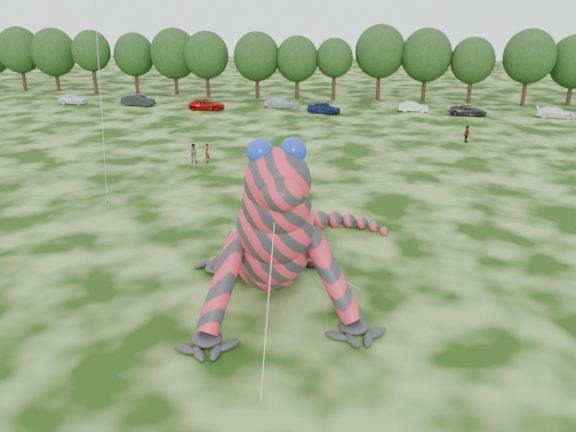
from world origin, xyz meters
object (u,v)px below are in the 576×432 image
(tree_9, at_px, (334,69))
(spectator_0, at_px, (207,153))
(tree_6, at_px, (207,64))
(car_3, at_px, (282,103))
(tree_1, at_px, (21,59))
(spectator_5, at_px, (290,173))
(tree_7, at_px, (257,65))
(car_5, at_px, (414,107))
(inflatable_gecko, at_px, (267,203))
(tree_8, at_px, (297,68))
(tree_5, at_px, (175,62))
(tree_12, at_px, (472,71))
(tree_2, at_px, (55,60))
(tree_13, at_px, (528,68))
(car_2, at_px, (207,105))
(car_7, at_px, (556,112))
(tree_11, at_px, (426,65))
(tree_14, at_px, (574,70))
(tree_10, at_px, (380,63))
(spectator_3, at_px, (467,134))
(tree_3, at_px, (93,62))
(car_6, at_px, (468,111))
(spectator_1, at_px, (193,153))
(car_1, at_px, (138,100))
(tree_4, at_px, (135,63))

(tree_9, relative_size, spectator_0, 5.10)
(tree_6, bearing_deg, car_3, -29.58)
(tree_1, distance_m, spectator_0, 55.21)
(spectator_5, bearing_deg, tree_7, 9.56)
(car_5, xyz_separation_m, spectator_0, (-19.06, -28.10, 0.23))
(tree_6, relative_size, car_5, 2.51)
(inflatable_gecko, bearing_deg, car_3, 81.20)
(spectator_5, bearing_deg, tree_8, 1.51)
(tree_8, relative_size, tree_9, 1.03)
(tree_5, bearing_deg, car_5, -13.54)
(tree_7, distance_m, tree_12, 30.11)
(tree_2, xyz_separation_m, tree_13, (70.15, -1.64, 0.24))
(tree_6, distance_m, car_2, 11.15)
(car_7, distance_m, spectator_0, 44.97)
(car_5, xyz_separation_m, spectator_5, (-10.76, -33.15, 0.31))
(tree_2, height_order, tree_11, tree_11)
(tree_11, distance_m, tree_14, 19.69)
(tree_10, relative_size, tree_13, 1.04)
(tree_12, bearing_deg, tree_8, -178.22)
(tree_10, xyz_separation_m, spectator_3, (9.40, -25.01, -4.40))
(inflatable_gecko, relative_size, tree_2, 1.75)
(tree_7, xyz_separation_m, car_5, (22.27, -6.87, -4.11))
(tree_11, distance_m, spectator_0, 42.03)
(tree_3, bearing_deg, tree_14, 1.37)
(car_6, distance_m, spectator_0, 36.90)
(car_6, distance_m, spectator_3, 14.90)
(spectator_3, bearing_deg, tree_9, 67.98)
(tree_9, xyz_separation_m, tree_13, (26.07, -0.22, 0.72))
(tree_12, distance_m, spectator_5, 45.12)
(spectator_0, relative_size, spectator_5, 0.91)
(spectator_1, bearing_deg, tree_13, -128.15)
(tree_7, xyz_separation_m, tree_12, (30.09, 0.94, -0.25))
(tree_9, relative_size, car_7, 1.88)
(tree_13, distance_m, car_1, 52.92)
(tree_11, bearing_deg, car_2, -158.03)
(tree_7, xyz_separation_m, car_6, (28.88, -8.47, -4.10))
(tree_6, bearing_deg, tree_5, 162.54)
(tree_8, distance_m, car_1, 22.78)
(inflatable_gecko, relative_size, tree_4, 1.86)
(tree_13, relative_size, spectator_3, 5.92)
(tree_11, bearing_deg, tree_4, 179.32)
(tree_11, bearing_deg, tree_13, -4.58)
(car_3, height_order, spectator_1, spectator_1)
(inflatable_gecko, height_order, car_1, inflatable_gecko)
(spectator_1, bearing_deg, car_7, -137.50)
(spectator_1, bearing_deg, tree_7, -80.01)
(tree_9, xyz_separation_m, spectator_1, (-9.17, -35.56, -3.49))
(spectator_0, bearing_deg, spectator_3, 90.02)
(tree_7, relative_size, tree_14, 1.01)
(tree_7, bearing_deg, tree_14, 2.52)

